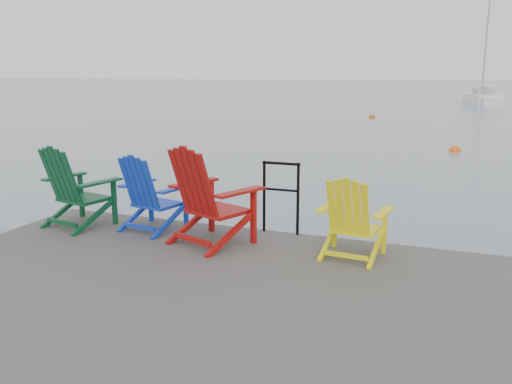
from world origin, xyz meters
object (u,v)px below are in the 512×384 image
(chair_red, at_px, (208,196))
(buoy_b, at_px, (372,118))
(chair_blue, at_px, (150,193))
(chair_yellow, at_px, (352,217))
(buoy_a, at_px, (455,151))
(chair_green, at_px, (75,186))
(sailboat_near, at_px, (482,100))
(handrail, at_px, (281,191))

(chair_red, xyz_separation_m, buoy_b, (-2.27, 25.51, -1.08))
(chair_blue, xyz_separation_m, buoy_b, (-1.34, 25.26, -0.99))
(chair_yellow, relative_size, buoy_a, 2.35)
(chair_green, distance_m, chair_yellow, 3.58)
(chair_yellow, xyz_separation_m, sailboat_near, (2.10, 42.26, -0.60))
(chair_blue, distance_m, buoy_a, 13.19)
(chair_yellow, bearing_deg, handrail, 153.42)
(chair_green, relative_size, buoy_a, 2.74)
(handrail, xyz_separation_m, sailboat_near, (3.11, 41.64, -0.69))
(handrail, distance_m, chair_yellow, 1.19)
(buoy_b, bearing_deg, buoy_a, -69.46)
(handrail, distance_m, buoy_b, 24.97)
(chair_blue, distance_m, chair_red, 0.97)
(handrail, relative_size, buoy_b, 2.48)
(buoy_b, bearing_deg, sailboat_near, 70.34)
(chair_blue, xyz_separation_m, chair_yellow, (2.58, -0.14, -0.04))
(sailboat_near, bearing_deg, chair_red, -104.74)
(handrail, relative_size, chair_green, 0.85)
(chair_red, relative_size, chair_yellow, 1.27)
(chair_red, relative_size, buoy_b, 3.17)
(chair_yellow, bearing_deg, chair_red, -171.25)
(chair_blue, distance_m, buoy_b, 25.32)
(handrail, xyz_separation_m, chair_blue, (-1.57, -0.48, -0.05))
(handrail, distance_m, sailboat_near, 41.76)
(chair_blue, bearing_deg, buoy_b, 104.58)
(chair_blue, bearing_deg, sailboat_near, 95.21)
(chair_blue, xyz_separation_m, buoy_a, (3.36, 12.72, -0.99))
(buoy_a, bearing_deg, buoy_b, 110.54)
(chair_red, distance_m, buoy_b, 25.64)
(chair_yellow, relative_size, buoy_b, 2.49)
(buoy_b, bearing_deg, chair_blue, -86.97)
(chair_yellow, xyz_separation_m, buoy_b, (-3.92, 25.40, -0.95))
(chair_yellow, bearing_deg, buoy_a, 91.45)
(chair_green, bearing_deg, chair_yellow, 13.41)
(chair_green, xyz_separation_m, chair_red, (1.93, -0.05, 0.05))
(chair_red, relative_size, buoy_a, 2.99)
(chair_red, height_order, buoy_a, chair_red)
(chair_yellow, bearing_deg, chair_green, -174.17)
(chair_yellow, distance_m, sailboat_near, 42.31)
(handrail, distance_m, chair_blue, 1.64)
(handrail, bearing_deg, chair_blue, -162.89)
(sailboat_near, bearing_deg, handrail, -103.96)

